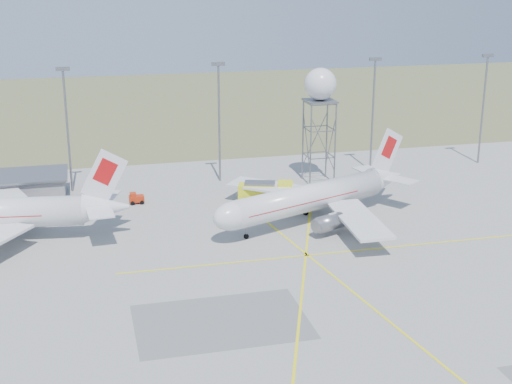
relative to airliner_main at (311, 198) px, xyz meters
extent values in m
plane|color=#A2A19C|center=(1.29, -42.06, -3.68)|extent=(400.00, 400.00, 0.00)
cube|color=#4A5D33|center=(1.29, 97.94, -3.66)|extent=(400.00, 120.00, 0.03)
cube|color=gray|center=(-43.71, 21.94, -1.88)|extent=(18.00, 9.00, 3.60)
cube|color=slate|center=(-43.71, 21.94, 0.07)|extent=(19.00, 10.00, 0.30)
cylinder|color=slate|center=(-33.71, 23.94, 6.32)|extent=(0.36, 0.36, 20.00)
cube|color=slate|center=(-33.71, 23.94, 16.52)|extent=(2.20, 0.50, 0.60)
cylinder|color=slate|center=(-8.71, 23.94, 6.32)|extent=(0.36, 0.36, 20.00)
cube|color=slate|center=(-8.71, 23.94, 16.52)|extent=(2.20, 0.50, 0.60)
cylinder|color=slate|center=(19.29, 23.94, 6.32)|extent=(0.36, 0.36, 20.00)
cube|color=slate|center=(19.29, 23.94, 16.52)|extent=(2.20, 0.50, 0.60)
cylinder|color=slate|center=(41.29, 23.94, 6.32)|extent=(0.36, 0.36, 20.00)
cube|color=slate|center=(41.29, 23.94, 16.52)|extent=(2.20, 0.50, 0.60)
cylinder|color=silver|center=(-0.56, -0.23, 0.10)|extent=(25.43, 13.49, 3.98)
ellipsoid|color=silver|center=(-12.52, -5.13, 0.10)|extent=(7.40, 6.09, 3.98)
cube|color=black|center=(-13.62, -5.58, 0.70)|extent=(2.22, 2.60, 0.97)
cone|color=silver|center=(14.16, 5.80, 0.40)|extent=(7.03, 5.94, 3.98)
cube|color=silver|center=(14.16, 5.80, 4.58)|extent=(6.01, 2.69, 7.48)
cube|color=#AC0B0E|center=(14.35, 5.88, 5.27)|extent=(3.30, 1.61, 3.84)
cube|color=silver|center=(12.49, 8.56, 0.90)|extent=(5.02, 6.27, 0.18)
cube|color=silver|center=(14.91, 2.67, 0.90)|extent=(5.02, 6.27, 0.18)
cube|color=silver|center=(-2.57, 8.62, -0.89)|extent=(15.05, 14.15, 0.36)
cube|color=silver|center=(4.21, -7.94, -0.89)|extent=(5.79, 16.18, 0.36)
cylinder|color=slate|center=(-3.67, 4.73, -1.79)|extent=(4.73, 3.70, 2.29)
cylinder|color=slate|center=(0.71, -5.94, -1.79)|extent=(4.73, 3.70, 2.29)
cube|color=#AC0B0E|center=(-2.40, -0.98, 0.20)|extent=(19.92, 11.26, 0.12)
cylinder|color=black|center=(-10.68, -4.38, -3.23)|extent=(0.91, 0.91, 0.89)
cube|color=black|center=(1.28, 0.52, -3.23)|extent=(3.18, 5.90, 0.89)
cylinder|color=slate|center=(1.28, 0.52, -2.78)|extent=(0.31, 0.31, 1.79)
cone|color=silver|center=(-28.99, 1.19, 0.55)|extent=(6.67, 4.90, 4.12)
cube|color=silver|center=(-28.99, 1.19, 4.88)|extent=(6.59, 1.17, 7.75)
cube|color=#AC0B0E|center=(-28.78, 1.16, 5.60)|extent=(3.57, 0.81, 3.98)
cube|color=silver|center=(-29.07, 4.53, 1.07)|extent=(4.01, 6.05, 0.19)
cube|color=silver|center=(-29.93, -2.01, 1.07)|extent=(4.01, 6.05, 0.19)
cube|color=silver|center=(-42.59, 12.34, -0.79)|extent=(9.92, 17.21, 0.37)
cube|color=black|center=(-43.29, 3.08, -3.21)|extent=(1.83, 6.26, 0.93)
cylinder|color=slate|center=(-43.29, 3.08, -2.75)|extent=(0.28, 0.28, 1.85)
cylinder|color=slate|center=(5.55, 17.37, 3.37)|extent=(0.26, 0.26, 14.09)
cylinder|color=slate|center=(9.89, 17.37, 3.37)|extent=(0.26, 0.26, 14.09)
cylinder|color=slate|center=(9.89, 21.70, 3.37)|extent=(0.26, 0.26, 14.09)
cylinder|color=slate|center=(5.55, 21.70, 3.37)|extent=(0.26, 0.26, 14.09)
cube|color=slate|center=(7.72, 19.54, 10.42)|extent=(4.94, 4.94, 0.27)
sphere|color=silver|center=(7.72, 19.54, 13.23)|extent=(5.42, 5.42, 5.42)
cube|color=yellow|center=(-4.04, 10.41, -1.77)|extent=(9.03, 5.37, 2.09)
cube|color=yellow|center=(-1.14, 9.46, -0.91)|extent=(3.00, 3.24, 1.33)
cube|color=black|center=(-0.51, 9.26, -0.82)|extent=(0.86, 2.38, 0.95)
cube|color=slate|center=(-4.94, 10.70, -0.53)|extent=(5.23, 3.65, 0.38)
cube|color=#AE270C|center=(-23.89, 14.78, -2.89)|extent=(2.34, 1.54, 0.94)
cube|color=#AE270C|center=(-24.41, 14.76, -2.16)|extent=(0.98, 1.28, 0.52)
camera|label=1|loc=(-31.36, -92.99, 31.60)|focal=50.00mm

